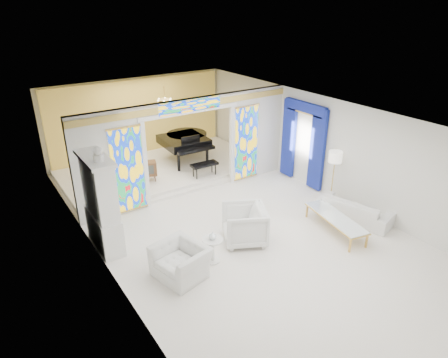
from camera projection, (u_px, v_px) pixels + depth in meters
floor at (227, 219)px, 11.11m from camera, size 12.00×12.00×0.00m
ceiling at (228, 114)px, 9.87m from camera, size 7.00×12.00×0.02m
wall_back at (138, 118)px, 15.03m from camera, size 7.00×0.02×3.00m
wall_left at (95, 205)px, 8.72m from camera, size 0.02×12.00×3.00m
wall_right at (321, 145)px, 12.26m from camera, size 0.02×12.00×3.00m
partition_wall at (190, 143)px, 11.94m from camera, size 7.00×0.22×3.00m
stained_glass_left at (128, 170)px, 10.98m from camera, size 0.90×0.04×2.40m
stained_glass_right at (246, 143)px, 13.03m from camera, size 0.90×0.04×2.40m
stained_glass_transom at (190, 106)px, 11.37m from camera, size 2.00×0.04×0.34m
alcove_platform at (162, 169)px, 14.18m from camera, size 6.80×3.80×0.18m
gold_curtain_back at (139, 119)px, 14.94m from camera, size 6.70×0.10×2.90m
chandelier at (164, 100)px, 13.18m from camera, size 0.48×0.48×0.30m
blue_drapes at (303, 137)px, 12.71m from camera, size 0.14×1.85×2.65m
china_cabinet at (101, 204)px, 9.45m from camera, size 0.56×1.46×2.72m
armchair_left at (181, 261)px, 8.74m from camera, size 1.22×1.32×0.73m
armchair_right at (244, 225)px, 9.94m from camera, size 1.40×1.39×0.96m
sofa at (354, 209)px, 11.03m from camera, size 1.29×2.19×0.60m
side_table at (213, 247)px, 9.18m from camera, size 0.56×0.56×0.62m
vase at (212, 235)px, 9.05m from camera, size 0.23×0.23×0.18m
coffee_table at (336, 218)px, 10.38m from camera, size 0.97×2.05×0.44m
floor_lamp at (335, 159)px, 11.53m from camera, size 0.43×0.43×1.61m
grand_piano at (186, 140)px, 14.40m from camera, size 1.85×2.82×1.12m
tv_console at (148, 169)px, 12.86m from camera, size 0.65×0.53×0.65m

